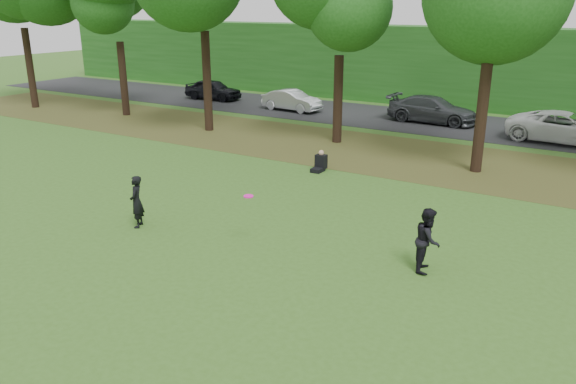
# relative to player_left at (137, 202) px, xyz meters

# --- Properties ---
(ground) EXTENTS (120.00, 120.00, 0.00)m
(ground) POSITION_rel_player_left_xyz_m (3.26, -1.04, -0.79)
(ground) COLOR #365C1C
(ground) RESTS_ON ground
(leaf_litter) EXTENTS (60.00, 7.00, 0.01)m
(leaf_litter) POSITION_rel_player_left_xyz_m (3.26, 11.96, -0.79)
(leaf_litter) COLOR #4F3B1C
(leaf_litter) RESTS_ON ground
(street) EXTENTS (70.00, 7.00, 0.02)m
(street) POSITION_rel_player_left_xyz_m (3.26, 19.96, -0.78)
(street) COLOR black
(street) RESTS_ON ground
(far_hedge) EXTENTS (70.00, 3.00, 5.00)m
(far_hedge) POSITION_rel_player_left_xyz_m (3.26, 25.96, 1.71)
(far_hedge) COLOR #1E5217
(far_hedge) RESTS_ON ground
(player_left) EXTENTS (0.62, 0.69, 1.59)m
(player_left) POSITION_rel_player_left_xyz_m (0.00, 0.00, 0.00)
(player_left) COLOR black
(player_left) RESTS_ON ground
(player_right) EXTENTS (0.78, 0.91, 1.65)m
(player_right) POSITION_rel_player_left_xyz_m (8.34, 1.65, 0.03)
(player_right) COLOR black
(player_right) RESTS_ON ground
(parked_cars) EXTENTS (35.03, 3.91, 1.46)m
(parked_cars) POSITION_rel_player_left_xyz_m (3.23, 19.25, -0.08)
(parked_cars) COLOR black
(parked_cars) RESTS_ON street
(frisbee) EXTENTS (0.38, 0.38, 0.04)m
(frisbee) POSITION_rel_player_left_xyz_m (3.73, 0.50, 0.69)
(frisbee) COLOR #FF15AD
(frisbee) RESTS_ON ground
(seated_person) EXTENTS (0.42, 0.73, 0.83)m
(seated_person) POSITION_rel_player_left_xyz_m (1.87, 8.12, -0.48)
(seated_person) COLOR black
(seated_person) RESTS_ON ground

